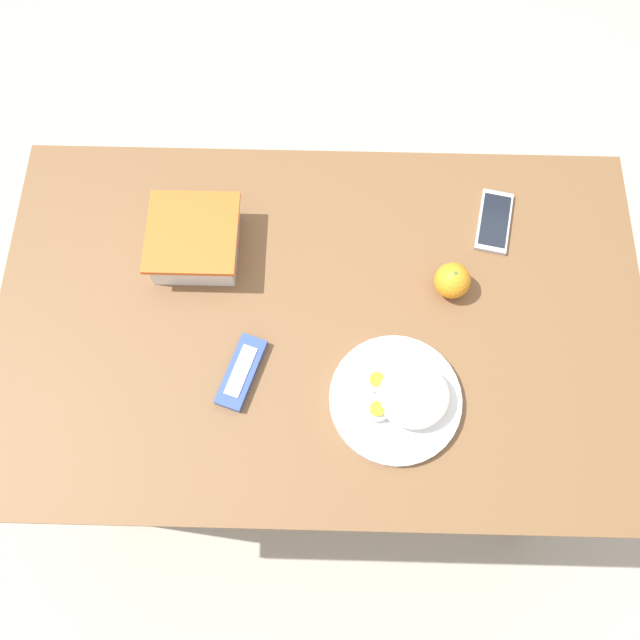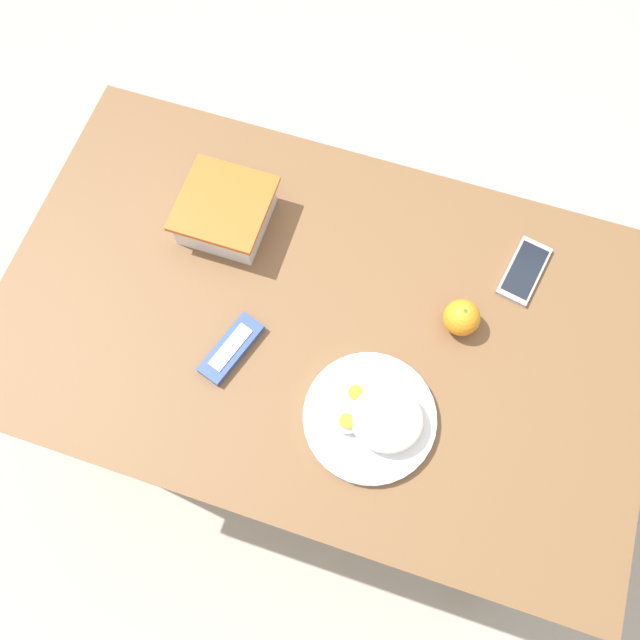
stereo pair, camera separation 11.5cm
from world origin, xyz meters
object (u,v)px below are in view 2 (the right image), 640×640
at_px(rice_plate, 375,417).
at_px(candy_bar, 231,349).
at_px(orange_fruit, 462,318).
at_px(food_container, 226,213).
at_px(cell_phone, 524,271).

distance_m(rice_plate, candy_bar, 0.29).
bearing_deg(orange_fruit, candy_bar, -155.06).
xyz_separation_m(food_container, orange_fruit, (0.49, -0.07, 0.00)).
relative_size(food_container, rice_plate, 0.73).
bearing_deg(candy_bar, food_container, 112.23).
distance_m(food_container, orange_fruit, 0.50).
bearing_deg(candy_bar, orange_fruit, 24.94).
bearing_deg(orange_fruit, food_container, 171.71).
height_order(food_container, candy_bar, food_container).
bearing_deg(orange_fruit, rice_plate, -113.84).
distance_m(food_container, candy_bar, 0.27).
height_order(rice_plate, cell_phone, rice_plate).
relative_size(orange_fruit, candy_bar, 0.46).
bearing_deg(orange_fruit, cell_phone, 56.21).
height_order(food_container, rice_plate, food_container).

